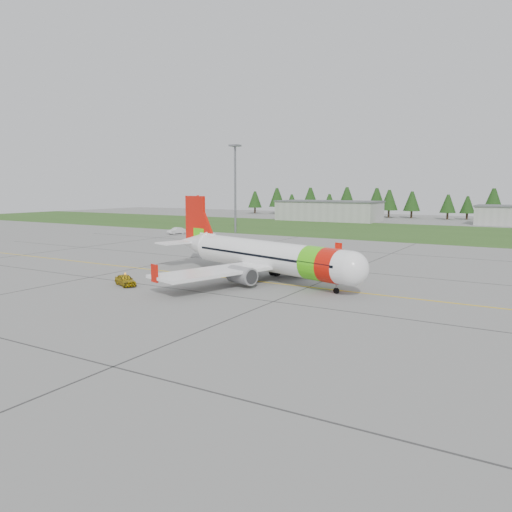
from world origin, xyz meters
The scene contains 9 objects.
ground centered at (0.00, 0.00, 0.00)m, with size 320.00×320.00×0.00m, color gray.
aircraft centered at (3.59, 9.61, 2.75)m, with size 30.59×28.93×9.53m.
follow_me_car centered at (-7.66, -1.47, 1.80)m, with size 1.45×1.22×3.59m, color yellow.
service_van centered at (-42.26, 48.75, 2.25)m, with size 1.57×1.48×4.49m, color silver.
grass_strip centered at (0.00, 82.00, 0.01)m, with size 320.00×50.00×0.03m, color #30561E.
taxi_guideline centered at (0.00, 8.00, 0.01)m, with size 120.00×0.25×0.02m, color gold.
hangar_west centered at (-30.00, 110.00, 3.00)m, with size 32.00×14.00×6.00m, color #A8A8A3.
floodlight_mast centered at (-32.00, 58.00, 10.00)m, with size 0.50×0.50×20.00m, color slate.
treeline centered at (0.00, 138.00, 5.00)m, with size 160.00×8.00×10.00m, color #1C3F14, non-canonical shape.
Camera 1 is at (32.06, -40.30, 10.70)m, focal length 35.00 mm.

